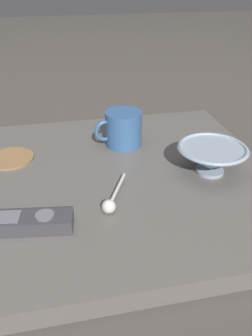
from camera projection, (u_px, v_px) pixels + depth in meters
The scene contains 7 objects.
ground_plane at pixel (116, 188), 0.74m from camera, with size 6.00×6.00×0.00m, color #47423D.
table at pixel (115, 181), 0.73m from camera, with size 0.61×0.67×0.04m.
cereal_bowl at pixel (212, 158), 0.71m from camera, with size 0.14×0.14×0.06m.
coffee_mug at pixel (123, 129), 0.82m from camera, with size 0.09×0.12×0.08m.
teaspoon at pixel (111, 203), 0.61m from camera, with size 0.11×0.06×0.03m.
tv_remote_near at pixel (12, 223), 0.57m from camera, with size 0.07×0.20×0.03m.
drink_coaster at pixel (10, 158), 0.78m from camera, with size 0.10×0.10×0.01m.
Camera 1 is at (0.61, -0.11, 0.42)m, focal length 36.75 mm.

